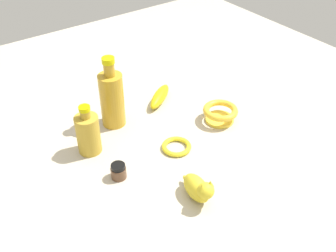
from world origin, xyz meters
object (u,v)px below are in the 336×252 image
bottle_tall (112,98)px  cat_figurine (198,188)px  bangle (175,147)px  banana (160,96)px  bottle_short (88,133)px  nail_polish_jar (118,171)px  bowl (220,113)px

bottle_tall → cat_figurine: size_ratio=1.85×
bangle → bottle_tall: 0.26m
banana → bottle_short: (0.10, -0.33, 0.05)m
banana → nail_polish_jar: bearing=-177.3°
banana → bowl: bowl is taller
bangle → bowl: (-0.03, 0.21, 0.03)m
banana → bottle_tall: bearing=149.5°
bowl → nail_polish_jar: bearing=-85.0°
cat_figurine → bottle_short: size_ratio=0.81×
banana → nail_polish_jar: (0.25, -0.32, 0.00)m
bottle_tall → nail_polish_jar: bottle_tall is taller
nail_polish_jar → banana: bearing=128.4°
banana → cat_figurine: cat_figurine is taller
banana → nail_polish_jar: 0.40m
bowl → bottle_tall: bearing=-123.6°
banana → bowl: bearing=-101.4°
bottle_tall → banana: size_ratio=1.55×
bowl → banana: bearing=-155.7°
bangle → bottle_tall: bearing=-159.5°
nail_polish_jar → bottle_short: bearing=-175.6°
nail_polish_jar → bowl: bearing=95.0°
bottle_tall → cat_figurine: 0.43m
nail_polish_jar → bottle_tall: bearing=153.2°
cat_figurine → nail_polish_jar: (-0.19, -0.13, -0.02)m
bottle_short → bowl: bearing=74.7°
bangle → nail_polish_jar: 0.20m
cat_figurine → nail_polish_jar: 0.23m
bangle → bowl: size_ratio=0.78×
bottle_tall → bottle_short: size_ratio=1.50×
cat_figurine → banana: bearing=157.3°
bangle → banana: banana is taller
cat_figurine → bowl: cat_figurine is taller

